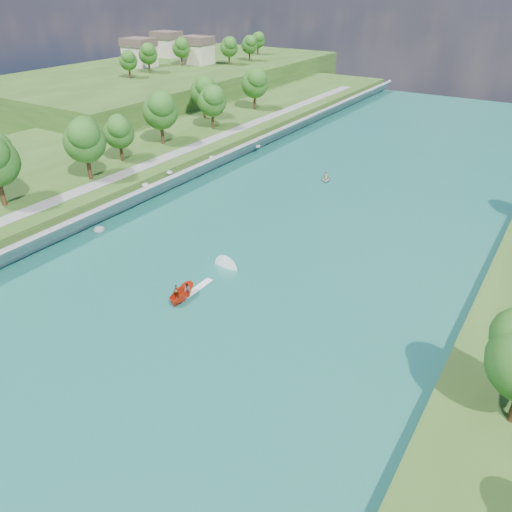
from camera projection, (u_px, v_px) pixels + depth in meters
The scene contains 11 objects.
ground at pixel (180, 317), 56.25m from camera, with size 260.00×260.00×0.00m, color #2D5119.
river_water at pixel (271, 247), 70.94m from camera, with size 55.00×240.00×0.10m, color #195F53.
berm_west at pixel (44, 171), 93.71m from camera, with size 45.00×240.00×3.50m, color #2D5119.
ridge_west at pixel (174, 80), 162.88m from camera, with size 60.00×120.00×9.00m, color #2D5119.
riprap_bank at pixel (132, 200), 81.30m from camera, with size 4.94×236.00×4.60m.
riverside_path at pixel (108, 180), 84.58m from camera, with size 3.00×200.00×0.10m, color gray.
ridge_houses at pixel (168, 48), 165.19m from camera, with size 29.50×29.50×8.40m.
trees_west at pixel (46, 148), 81.19m from camera, with size 17.74×146.82×13.22m.
trees_ridge at pixel (204, 49), 158.57m from camera, with size 18.49×67.01×10.04m.
motorboat at pixel (189, 289), 59.78m from camera, with size 3.60×19.07×2.10m.
raft at pixel (326, 179), 93.92m from camera, with size 3.47×3.97×1.72m.
Camera 1 is at (31.98, -33.89, 33.38)m, focal length 35.00 mm.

